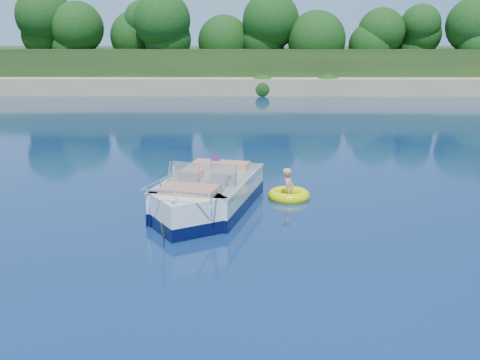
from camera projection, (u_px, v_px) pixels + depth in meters
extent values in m
plane|color=#091C41|center=(253.00, 222.00, 14.23)|extent=(160.00, 160.00, 0.00)
cube|color=#907F54|center=(249.00, 87.00, 50.90)|extent=(170.00, 8.00, 2.00)
cube|color=black|center=(248.00, 69.00, 76.92)|extent=(170.00, 56.00, 6.00)
cylinder|color=black|center=(67.00, 58.00, 52.91)|extent=(0.44, 0.44, 3.20)
sphere|color=black|center=(65.00, 27.00, 52.15)|extent=(5.28, 5.28, 5.28)
cylinder|color=black|center=(249.00, 56.00, 54.08)|extent=(0.44, 0.44, 3.60)
sphere|color=black|center=(249.00, 21.00, 53.22)|extent=(5.94, 5.94, 5.94)
cylinder|color=black|center=(454.00, 62.00, 52.01)|extent=(0.44, 0.44, 2.60)
sphere|color=black|center=(457.00, 36.00, 51.39)|extent=(4.29, 4.29, 4.29)
cube|color=white|center=(211.00, 196.00, 15.44)|extent=(3.10, 4.51, 1.14)
cube|color=white|center=(188.00, 216.00, 13.62)|extent=(2.11, 2.11, 1.14)
cube|color=black|center=(211.00, 201.00, 15.48)|extent=(3.14, 4.56, 0.33)
cube|color=black|center=(188.00, 222.00, 13.66)|extent=(2.15, 2.15, 0.33)
cube|color=tan|center=(214.00, 182.00, 15.67)|extent=(2.38, 3.21, 0.11)
cube|color=white|center=(210.00, 178.00, 15.31)|extent=(3.14, 4.52, 0.07)
cube|color=black|center=(232.00, 176.00, 17.54)|extent=(0.67, 0.51, 0.98)
cube|color=#8C9EA5|center=(185.00, 172.00, 14.63)|extent=(0.89, 0.58, 0.53)
cube|color=#8C9EA5|center=(219.00, 174.00, 14.39)|extent=(0.87, 0.37, 0.53)
cube|color=tan|center=(191.00, 178.00, 15.16)|extent=(0.72, 0.72, 0.44)
cube|color=tan|center=(224.00, 180.00, 14.92)|extent=(0.72, 0.72, 0.44)
cube|color=tan|center=(221.00, 168.00, 16.32)|extent=(1.79, 0.99, 0.41)
cube|color=tan|center=(190.00, 193.00, 13.67)|extent=(1.59, 1.14, 0.37)
cylinder|color=white|center=(174.00, 185.00, 12.58)|extent=(0.04, 0.04, 0.92)
cube|color=red|center=(215.00, 158.00, 14.31)|extent=(0.24, 0.07, 0.15)
cube|color=silver|center=(174.00, 203.00, 12.64)|extent=(0.12, 0.09, 0.05)
cylinder|color=gold|center=(162.00, 230.00, 12.46)|extent=(0.15, 1.17, 0.83)
torus|color=#FFFE00|center=(289.00, 195.00, 16.39)|extent=(1.68, 1.68, 0.34)
torus|color=red|center=(289.00, 195.00, 16.39)|extent=(1.38, 1.38, 0.11)
imported|color=tan|center=(288.00, 198.00, 16.37)|extent=(0.52, 0.84, 1.54)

